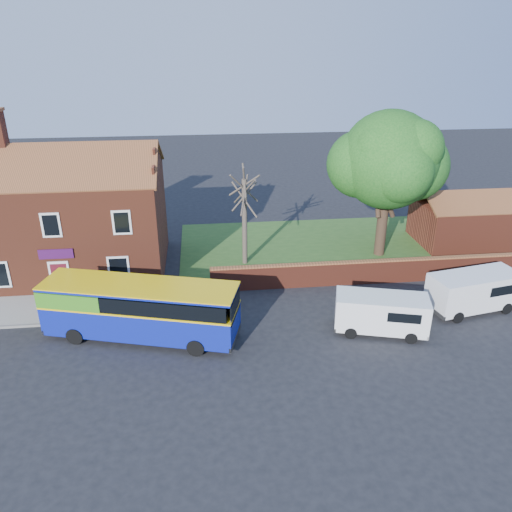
{
  "coord_description": "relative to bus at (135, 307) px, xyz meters",
  "views": [
    {
      "loc": [
        1.74,
        -20.61,
        14.7
      ],
      "look_at": [
        4.62,
        5.0,
        3.17
      ],
      "focal_mm": 35.0,
      "sensor_mm": 36.0,
      "label": 1
    }
  ],
  "objects": [
    {
      "name": "bus",
      "position": [
        0.0,
        0.0,
        0.0
      ],
      "size": [
        10.39,
        5.19,
        3.07
      ],
      "rotation": [
        0.0,
        0.0,
        -0.27
      ],
      "color": "#0D1C99",
      "rests_on": "ground"
    },
    {
      "name": "large_tree",
      "position": [
        16.41,
        9.14,
        4.97
      ],
      "size": [
        8.41,
        6.65,
        10.26
      ],
      "color": "black",
      "rests_on": "ground"
    },
    {
      "name": "van_near",
      "position": [
        12.92,
        -1.01,
        -0.56
      ],
      "size": [
        5.14,
        3.12,
        2.11
      ],
      "rotation": [
        0.0,
        0.0,
        -0.27
      ],
      "color": "white",
      "rests_on": "ground"
    },
    {
      "name": "boundary_wall",
      "position": [
        15.0,
        4.59,
        -0.93
      ],
      "size": [
        22.0,
        0.38,
        1.6
      ],
      "color": "maroon",
      "rests_on": "ground"
    },
    {
      "name": "bare_tree",
      "position": [
        6.51,
        8.5,
        1.65
      ],
      "size": [
        2.48,
        2.95,
        6.61
      ],
      "color": "#4C4238",
      "rests_on": "ground"
    },
    {
      "name": "shop_building",
      "position": [
        -5.02,
        9.09,
        1.67
      ],
      "size": [
        12.3,
        8.13,
        10.5
      ],
      "color": "maroon",
      "rests_on": "ground"
    },
    {
      "name": "outbuilding",
      "position": [
        24.0,
        10.59,
        -0.14
      ],
      "size": [
        8.2,
        5.06,
        4.17
      ],
      "color": "maroon",
      "rests_on": "ground"
    },
    {
      "name": "pavement",
      "position": [
        -5.0,
        3.34,
        -1.68
      ],
      "size": [
        18.0,
        3.5,
        0.12
      ],
      "primitive_type": "cube",
      "color": "gray",
      "rests_on": "ground"
    },
    {
      "name": "kerb",
      "position": [
        -5.0,
        1.59,
        -1.67
      ],
      "size": [
        18.0,
        0.15,
        0.14
      ],
      "primitive_type": "cube",
      "color": "slate",
      "rests_on": "ground"
    },
    {
      "name": "van_far",
      "position": [
        18.96,
        0.65,
        -0.47
      ],
      "size": [
        5.46,
        3.0,
        2.27
      ],
      "rotation": [
        0.0,
        0.0,
        0.19
      ],
      "color": "white",
      "rests_on": "ground"
    },
    {
      "name": "ground",
      "position": [
        2.0,
        -2.41,
        -1.74
      ],
      "size": [
        120.0,
        120.0,
        0.0
      ],
      "primitive_type": "plane",
      "color": "black",
      "rests_on": "ground"
    },
    {
      "name": "grass_strip",
      "position": [
        15.0,
        10.59,
        -1.72
      ],
      "size": [
        26.0,
        12.0,
        0.04
      ],
      "primitive_type": "cube",
      "color": "#426B28",
      "rests_on": "ground"
    }
  ]
}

